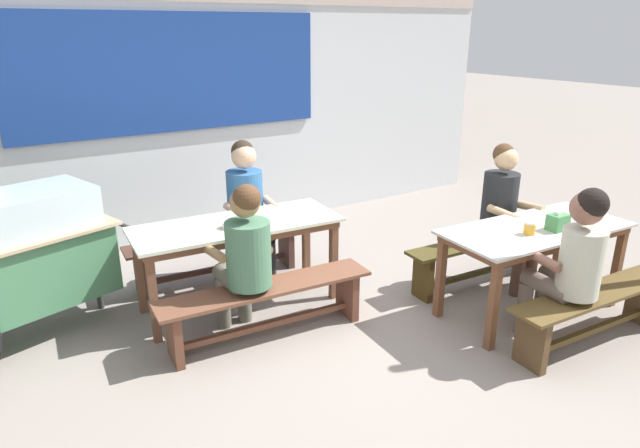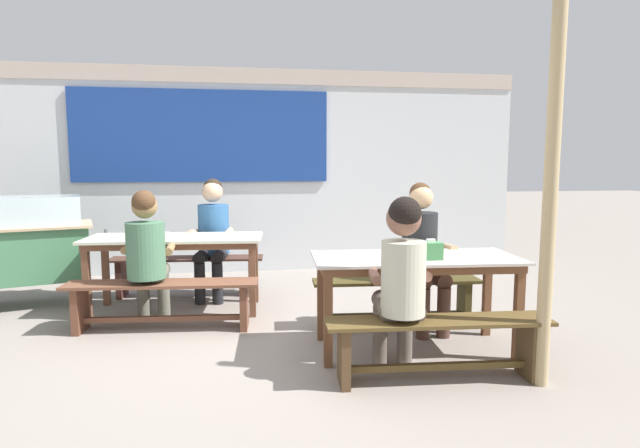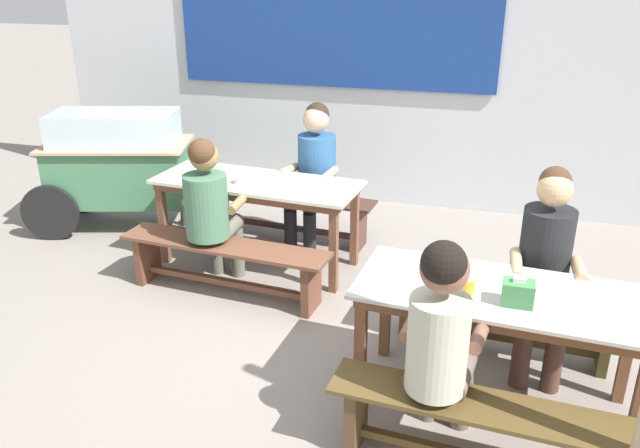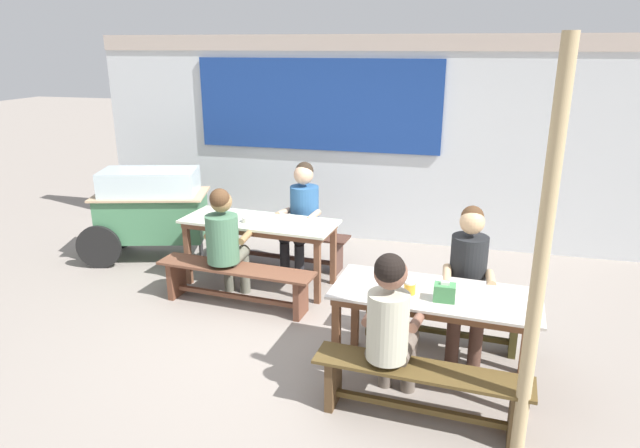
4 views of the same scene
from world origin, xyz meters
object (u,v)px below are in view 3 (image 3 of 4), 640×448
object	(u,v)px
tissue_box	(518,293)
person_center_facing	(314,168)
food_cart	(116,161)
person_right_near_table	(545,261)
condiment_jar	(467,284)
dining_table_near	(501,304)
bench_near_front	(481,429)
person_left_back_turned	(210,205)
person_near_front	(441,336)
dining_table_far	(257,190)
soup_bowl	(242,180)
bench_near_back	(503,312)
bench_far_front	(225,260)
bench_far_back	(287,209)

from	to	relation	value
tissue_box	person_center_facing	bearing A→B (deg)	130.21
food_cart	person_right_near_table	xyz separation A→B (m)	(3.75, -1.28, 0.06)
condiment_jar	dining_table_near	bearing A→B (deg)	20.86
bench_near_front	person_left_back_turned	world-z (taller)	person_left_back_turned
person_right_near_table	condiment_jar	xyz separation A→B (m)	(-0.43, -0.57, 0.07)
person_near_front	person_right_near_table	xyz separation A→B (m)	(0.51, 1.00, 0.00)
person_right_near_table	dining_table_far	bearing A→B (deg)	158.32
soup_bowl	person_left_back_turned	bearing A→B (deg)	-100.52
bench_near_front	food_cart	bearing A→B (deg)	145.79
condiment_jar	dining_table_far	bearing A→B (deg)	140.63
person_near_front	soup_bowl	world-z (taller)	person_near_front
dining_table_near	bench_near_back	distance (m)	0.69
dining_table_near	food_cart	xyz separation A→B (m)	(-3.52, 1.78, -0.00)
person_center_facing	person_near_front	world-z (taller)	person_center_facing
bench_far_front	bench_near_front	size ratio (longest dim) A/B	1.10
condiment_jar	person_near_front	bearing A→B (deg)	-101.13
bench_far_front	bench_near_front	distance (m)	2.39
bench_near_back	person_near_front	distance (m)	1.20
bench_far_back	bench_near_back	world-z (taller)	same
bench_far_back	person_near_front	size ratio (longest dim) A/B	1.34
person_center_facing	bench_near_back	bearing A→B (deg)	-37.84
bench_near_back	condiment_jar	bearing A→B (deg)	-109.06
bench_near_back	soup_bowl	xyz separation A→B (m)	(-2.08, 0.70, 0.48)
dining_table_far	tissue_box	bearing A→B (deg)	-36.60
bench_far_front	bench_near_front	world-z (taller)	same
bench_far_back	person_center_facing	size ratio (longest dim) A/B	1.30
person_center_facing	soup_bowl	size ratio (longest dim) A/B	9.80
dining_table_near	tissue_box	distance (m)	0.21
person_center_facing	tissue_box	xyz separation A→B (m)	(1.68, -1.99, 0.08)
food_cart	person_left_back_turned	xyz separation A→B (m)	(1.40, -0.92, 0.04)
bench_near_front	person_left_back_turned	bearing A→B (deg)	145.25
dining_table_far	soup_bowl	distance (m)	0.16
tissue_box	condiment_jar	bearing A→B (deg)	167.93
condiment_jar	person_left_back_turned	bearing A→B (deg)	154.24
person_center_facing	bench_near_front	bearing A→B (deg)	-57.26
person_center_facing	person_left_back_turned	size ratio (longest dim) A/B	1.05
bench_near_back	person_right_near_table	bearing A→B (deg)	-21.81
dining_table_far	person_right_near_table	world-z (taller)	person_right_near_table
soup_bowl	person_right_near_table	bearing A→B (deg)	-19.01
bench_near_back	food_cart	distance (m)	3.77
bench_far_back	soup_bowl	distance (m)	0.84
food_cart	condiment_jar	world-z (taller)	food_cart
dining_table_near	tissue_box	size ratio (longest dim) A/B	10.20
person_near_front	soup_bowl	xyz separation A→B (m)	(-1.77, 1.78, 0.05)
person_right_near_table	bench_far_front	bearing A→B (deg)	172.69
bench_near_front	food_cart	world-z (taller)	food_cart
bench_near_front	food_cart	xyz separation A→B (m)	(-3.48, 2.36, 0.37)
person_right_near_table	soup_bowl	size ratio (longest dim) A/B	9.79
person_left_back_turned	soup_bowl	world-z (taller)	person_left_back_turned
person_center_facing	person_left_back_turned	bearing A→B (deg)	-116.66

